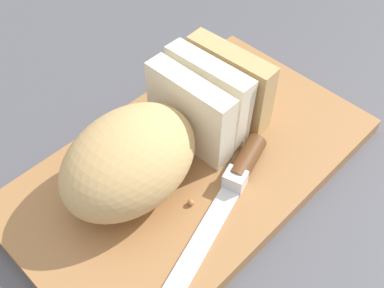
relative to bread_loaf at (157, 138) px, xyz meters
The scene contains 8 objects.
ground_plane 0.08m from the bread_loaf, 40.38° to the right, with size 3.00×3.00×0.00m, color #4C4C51.
cutting_board 0.07m from the bread_loaf, 40.38° to the right, with size 0.42×0.24×0.02m, color #9E6B3D.
bread_loaf is the anchor object (origin of this frame).
bread_knife 0.09m from the bread_loaf, 72.61° to the right, with size 0.27×0.09×0.02m.
crumb_near_knife 0.06m from the bread_loaf, 61.25° to the left, with size 0.00×0.00×0.00m, color #A8753D.
crumb_near_loaf 0.11m from the bread_loaf, 38.22° to the right, with size 0.01×0.01×0.01m, color #A8753D.
crumb_stray_left 0.08m from the bread_loaf, 104.66° to the right, with size 0.01×0.01×0.01m, color #A8753D.
crumb_stray_right 0.05m from the bread_loaf, 166.17° to the right, with size 0.00×0.00×0.00m, color #A8753D.
Camera 1 is at (-0.25, -0.22, 0.44)m, focal length 43.82 mm.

